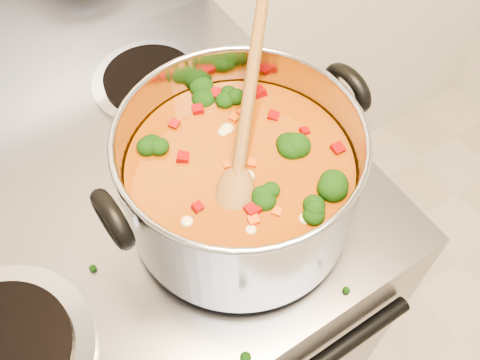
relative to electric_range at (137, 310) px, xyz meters
name	(u,v)px	position (x,y,z in m)	size (l,w,h in m)	color
electric_range	(137,310)	(0.00, 0.00, 0.00)	(0.77, 0.70, 1.08)	gray
stockpot	(240,179)	(0.17, -0.15, 0.54)	(0.36, 0.30, 0.18)	#ACACB4
wooden_spoon	(242,141)	(0.18, -0.13, 0.60)	(0.22, 0.24, 0.11)	brown
cooktop_crumbs	(268,243)	(0.17, -0.21, 0.46)	(0.39, 0.23, 0.01)	black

